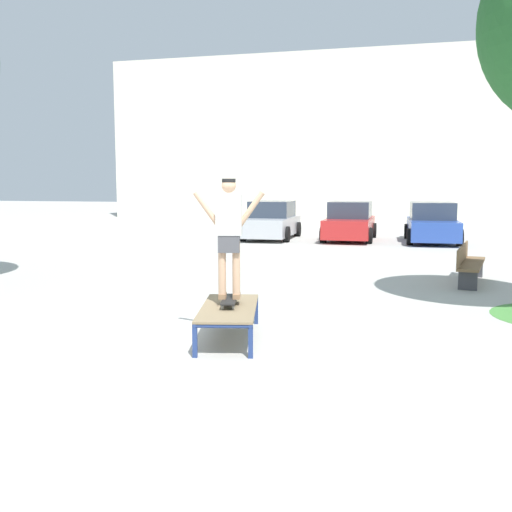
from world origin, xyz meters
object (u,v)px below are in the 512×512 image
object	(u,v)px
skateboard	(229,300)
skater	(229,230)
skate_box	(229,310)
park_bench	(469,263)
car_silver	(272,221)
car_red	(350,222)
car_blue	(432,224)

from	to	relation	value
skateboard	skater	bearing A→B (deg)	103.15
skate_box	park_bench	xyz separation A→B (m)	(3.70, 5.91, 0.03)
car_silver	park_bench	world-z (taller)	car_silver
skateboard	skater	distance (m)	0.99
car_red	skate_box	bearing A→B (deg)	-90.39
car_blue	skate_box	bearing A→B (deg)	-101.70
skater	car_red	world-z (taller)	skater
car_red	skateboard	bearing A→B (deg)	-90.48
skater	car_silver	distance (m)	15.50
car_blue	park_bench	world-z (taller)	car_blue
skate_box	car_silver	size ratio (longest dim) A/B	0.48
skateboard	car_blue	world-z (taller)	car_blue
skater	park_bench	bearing A→B (deg)	57.31
skate_box	car_red	distance (m)	15.54
skater	car_silver	bearing A→B (deg)	101.03
skater	park_bench	size ratio (longest dim) A/B	0.69
skateboard	car_blue	xyz separation A→B (m)	(3.22, 15.31, 0.15)
car_red	car_blue	bearing A→B (deg)	-2.28
car_red	car_blue	distance (m)	3.09
skate_box	skater	bearing A→B (deg)	102.54
skate_box	car_blue	xyz separation A→B (m)	(3.19, 15.42, 0.28)
skate_box	skateboard	size ratio (longest dim) A/B	2.45
skateboard	car_silver	distance (m)	15.48
car_silver	car_red	xyz separation A→B (m)	(3.09, 0.24, 0.00)
skater	car_silver	world-z (taller)	skater
skater	car_silver	size ratio (longest dim) A/B	0.40
skate_box	car_red	xyz separation A→B (m)	(0.11, 15.54, 0.28)
skateboard	car_silver	bearing A→B (deg)	101.03
skate_box	skateboard	world-z (taller)	skateboard
car_red	skater	bearing A→B (deg)	-90.48
car_silver	car_red	distance (m)	3.10
park_bench	skateboard	bearing A→B (deg)	-122.68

